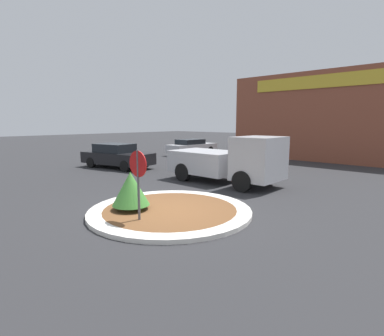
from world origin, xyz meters
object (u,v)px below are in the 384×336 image
object	(u,v)px
utility_truck	(229,161)
parked_sedan_black	(117,156)
stop_sign	(138,173)
parked_sedan_silver	(192,147)

from	to	relation	value
utility_truck	parked_sedan_black	distance (m)	8.09
stop_sign	parked_sedan_silver	bearing A→B (deg)	127.75
parked_sedan_black	stop_sign	bearing A→B (deg)	-41.37
utility_truck	parked_sedan_black	bearing A→B (deg)	-174.94
utility_truck	parked_sedan_black	size ratio (longest dim) A/B	1.10
stop_sign	utility_truck	size ratio (longest dim) A/B	0.39
stop_sign	parked_sedan_silver	xyz separation A→B (m)	(-11.09, 14.32, -0.75)
stop_sign	utility_truck	world-z (taller)	utility_truck
stop_sign	parked_sedan_black	bearing A→B (deg)	149.48
utility_truck	stop_sign	bearing A→B (deg)	-77.26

